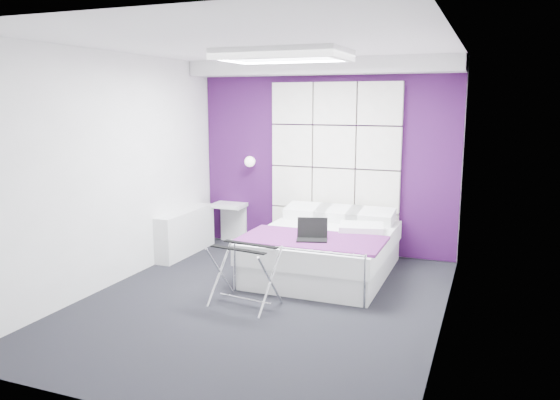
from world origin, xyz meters
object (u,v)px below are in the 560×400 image
(wall_lamp, at_px, (251,161))
(bed, at_px, (324,250))
(radiator, at_px, (186,232))
(nightstand, at_px, (229,205))
(luggage_rack, at_px, (245,276))
(laptop, at_px, (313,235))

(wall_lamp, distance_m, bed, 1.88)
(radiator, relative_size, nightstand, 2.58)
(wall_lamp, distance_m, nightstand, 0.74)
(luggage_rack, bearing_deg, wall_lamp, 120.60)
(wall_lamp, distance_m, laptop, 2.07)
(luggage_rack, height_order, laptop, laptop)
(laptop, bearing_deg, luggage_rack, -135.73)
(radiator, relative_size, laptop, 3.57)
(nightstand, relative_size, laptop, 1.38)
(radiator, height_order, laptop, laptop)
(wall_lamp, distance_m, luggage_rack, 2.56)
(wall_lamp, height_order, radiator, wall_lamp)
(bed, xyz_separation_m, nightstand, (-1.70, 0.85, 0.28))
(nightstand, relative_size, luggage_rack, 0.74)
(luggage_rack, xyz_separation_m, laptop, (0.47, 0.80, 0.29))
(wall_lamp, relative_size, nightstand, 0.32)
(wall_lamp, xyz_separation_m, luggage_rack, (0.93, -2.21, -0.91))
(bed, bearing_deg, nightstand, 153.59)
(radiator, bearing_deg, wall_lamp, 49.90)
(radiator, bearing_deg, luggage_rack, -42.73)
(nightstand, bearing_deg, laptop, -38.18)
(luggage_rack, bearing_deg, radiator, 145.11)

